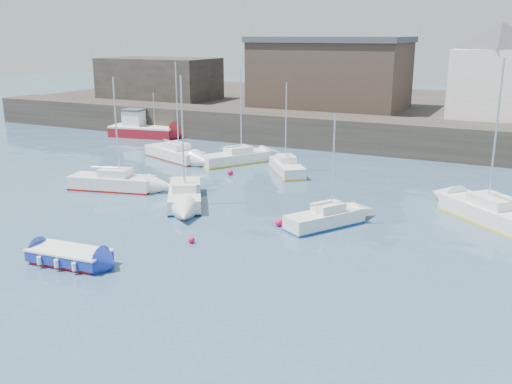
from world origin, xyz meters
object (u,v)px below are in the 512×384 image
at_px(buoy_near, 192,243).
at_px(sailboat_f, 287,167).
at_px(blue_dinghy, 69,256).
at_px(sailboat_b, 185,194).
at_px(sailboat_h, 236,157).
at_px(fishing_boat, 141,128).
at_px(sailboat_a, 112,182).
at_px(sailboat_d, 496,214).
at_px(buoy_mid, 279,226).
at_px(sailboat_c, 325,218).
at_px(sailboat_e, 175,153).
at_px(buoy_far, 230,175).

bearing_deg(buoy_near, sailboat_f, 95.43).
xyz_separation_m(blue_dinghy, sailboat_b, (-0.69, 11.26, 0.12)).
height_order(blue_dinghy, sailboat_b, sailboat_b).
bearing_deg(sailboat_h, sailboat_f, -13.83).
bearing_deg(sailboat_h, fishing_boat, 154.77).
bearing_deg(buoy_near, blue_dinghy, -126.78).
bearing_deg(sailboat_a, fishing_boat, 121.47).
height_order(blue_dinghy, buoy_near, blue_dinghy).
xyz_separation_m(sailboat_d, buoy_mid, (-11.16, -5.96, -0.57)).
relative_size(sailboat_f, sailboat_h, 0.89).
relative_size(fishing_boat, sailboat_c, 1.16).
height_order(sailboat_b, sailboat_f, sailboat_b).
height_order(blue_dinghy, sailboat_e, sailboat_e).
height_order(sailboat_d, buoy_near, sailboat_d).
relative_size(sailboat_a, sailboat_e, 0.94).
bearing_deg(buoy_far, fishing_boat, 146.69).
bearing_deg(blue_dinghy, sailboat_a, 121.08).
height_order(sailboat_e, sailboat_h, sailboat_e).
xyz_separation_m(sailboat_a, buoy_far, (5.46, 7.45, -0.56)).
distance_m(sailboat_f, buoy_far, 4.55).
distance_m(blue_dinghy, buoy_far, 19.22).
height_order(sailboat_d, sailboat_f, sailboat_d).
bearing_deg(fishing_boat, sailboat_c, -35.31).
bearing_deg(blue_dinghy, sailboat_c, 49.19).
bearing_deg(sailboat_c, sailboat_d, 28.99).
bearing_deg(sailboat_d, sailboat_b, -167.17).
bearing_deg(blue_dinghy, sailboat_h, 97.81).
bearing_deg(sailboat_a, blue_dinghy, -58.92).
height_order(fishing_boat, buoy_mid, fishing_boat).
height_order(sailboat_a, buoy_mid, sailboat_a).
distance_m(buoy_near, buoy_far, 15.13).
xyz_separation_m(sailboat_b, sailboat_f, (2.84, 10.44, -0.04)).
bearing_deg(buoy_mid, sailboat_c, 24.81).
bearing_deg(sailboat_b, sailboat_f, 74.80).
bearing_deg(fishing_boat, sailboat_f, -22.44).
distance_m(sailboat_b, buoy_far, 7.96).
xyz_separation_m(fishing_boat, buoy_mid, (25.16, -20.63, -0.92)).
bearing_deg(sailboat_d, sailboat_e, 166.13).
bearing_deg(buoy_mid, sailboat_e, 141.03).
xyz_separation_m(blue_dinghy, sailboat_f, (2.14, 21.70, 0.08)).
distance_m(sailboat_c, sailboat_e, 21.26).
relative_size(fishing_boat, sailboat_f, 1.06).
bearing_deg(fishing_boat, sailboat_d, -21.99).
bearing_deg(sailboat_h, sailboat_b, -78.17).
height_order(fishing_boat, sailboat_a, sailboat_a).
relative_size(blue_dinghy, sailboat_a, 0.52).
relative_size(fishing_boat, sailboat_h, 0.95).
relative_size(blue_dinghy, sailboat_e, 0.49).
height_order(sailboat_d, sailboat_e, sailboat_d).
height_order(sailboat_f, buoy_mid, sailboat_f).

